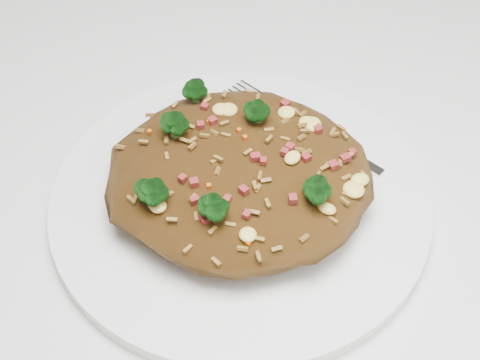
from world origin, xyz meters
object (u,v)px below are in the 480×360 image
Objects in this scene: plate at (240,199)px; fried_rice at (239,167)px; fork at (311,131)px; dining_table at (155,227)px.

fried_rice is at bearing -174.80° from plate.
fork reaches higher than plate.
fork is at bearing 49.15° from plate.
fried_rice is (0.08, -0.05, 0.13)m from dining_table.
dining_table is at bearing -128.87° from fork.
plate is 1.47× the size of fried_rice.
plate reaches higher than dining_table.
dining_table is 9.19× the size of fork.
dining_table is 0.14m from plate.
fork is (0.06, 0.07, -0.03)m from fried_rice.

